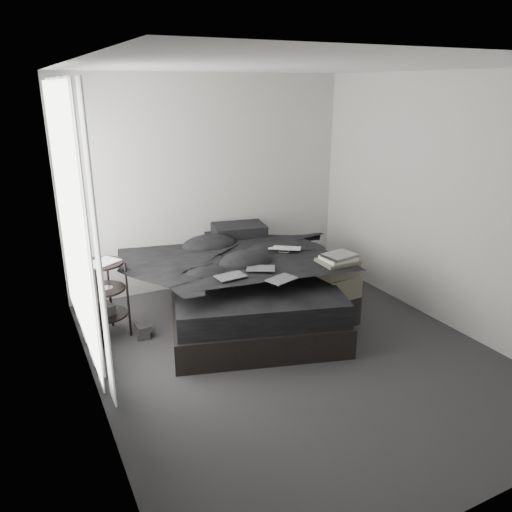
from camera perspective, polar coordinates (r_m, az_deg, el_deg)
name	(u,v)px	position (r m, az deg, el deg)	size (l,w,h in m)	color
floor	(293,353)	(4.93, 4.23, -11.02)	(3.60, 4.20, 0.01)	#2B2B2D
ceiling	(301,66)	(4.27, 5.13, 20.79)	(3.60, 4.20, 0.01)	white
wall_back	(209,184)	(6.27, -5.37, 8.25)	(3.60, 0.01, 2.60)	silver
wall_front	(502,318)	(2.94, 26.27, -6.37)	(3.60, 0.01, 2.60)	silver
wall_left	(85,253)	(3.85, -19.00, 0.36)	(0.01, 4.20, 2.60)	silver
wall_right	(446,203)	(5.55, 20.88, 5.67)	(0.01, 4.20, 2.60)	silver
window_left	(71,218)	(4.70, -20.44, 4.11)	(0.02, 2.00, 2.30)	white
curtain_left	(77,225)	(4.72, -19.74, 3.38)	(0.06, 2.12, 2.48)	white
bed	(249,303)	(5.59, -0.86, -5.42)	(1.68, 2.22, 0.30)	black
mattress	(248,281)	(5.48, -0.87, -2.85)	(1.62, 2.16, 0.24)	black
duvet	(249,261)	(5.34, -0.79, -0.59)	(1.64, 1.90, 0.26)	black
pillow_lower	(233,241)	(6.22, -2.66, 1.71)	(0.67, 0.45, 0.15)	black
pillow_upper	(239,230)	(6.16, -1.96, 2.98)	(0.63, 0.43, 0.14)	black
laptop	(284,243)	(5.48, 3.26, 1.45)	(0.36, 0.23, 0.03)	silver
comic_a	(230,268)	(4.76, -2.94, -1.42)	(0.28, 0.18, 0.01)	black
comic_b	(261,260)	(4.96, 0.54, -0.47)	(0.28, 0.18, 0.01)	black
comic_c	(282,270)	(4.68, 2.96, -1.60)	(0.28, 0.18, 0.01)	black
side_stand	(105,301)	(5.27, -16.91, -4.91)	(0.43, 0.43, 0.80)	black
papers	(102,263)	(5.12, -17.16, -0.73)	(0.31, 0.23, 0.02)	white
floor_books	(143,331)	(5.31, -12.80, -8.38)	(0.13, 0.18, 0.13)	black
box_lower	(335,309)	(5.49, 9.07, -6.03)	(0.43, 0.34, 0.32)	black
box_mid	(338,285)	(5.38, 9.36, -3.34)	(0.40, 0.32, 0.24)	#605C4B
box_upper	(337,267)	(5.30, 9.26, -1.28)	(0.38, 0.31, 0.17)	#605C4B
art_book_white	(338,258)	(5.27, 9.40, -0.24)	(0.33, 0.26, 0.03)	silver
art_book_snake	(340,255)	(5.26, 9.56, 0.07)	(0.32, 0.25, 0.03)	silver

